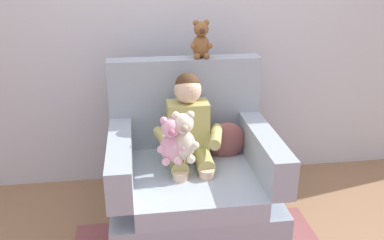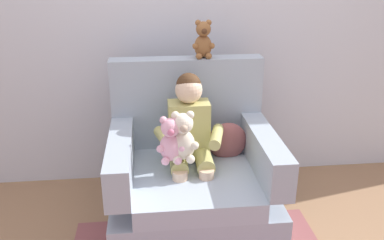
{
  "view_description": "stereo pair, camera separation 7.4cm",
  "coord_description": "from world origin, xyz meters",
  "px_view_note": "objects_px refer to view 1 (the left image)",
  "views": [
    {
      "loc": [
        -0.32,
        -2.28,
        1.66
      ],
      "look_at": [
        -0.01,
        -0.05,
        0.76
      ],
      "focal_mm": 38.68,
      "sensor_mm": 36.0,
      "label": 1
    },
    {
      "loc": [
        -0.25,
        -2.29,
        1.66
      ],
      "look_at": [
        -0.01,
        -0.05,
        0.76
      ],
      "focal_mm": 38.68,
      "sensor_mm": 36.0,
      "label": 2
    }
  ],
  "objects_px": {
    "plush_cream": "(183,138)",
    "throw_pillow": "(226,141)",
    "armchair": "(191,176)",
    "seated_child": "(189,133)",
    "plush_pink": "(171,141)",
    "plush_brown_on_backrest": "(201,40)"
  },
  "relations": [
    {
      "from": "plush_cream",
      "to": "throw_pillow",
      "type": "distance_m",
      "value": 0.43
    },
    {
      "from": "armchair",
      "to": "plush_cream",
      "type": "relative_size",
      "value": 3.29
    },
    {
      "from": "seated_child",
      "to": "plush_pink",
      "type": "bearing_deg",
      "value": -125.76
    },
    {
      "from": "plush_cream",
      "to": "throw_pillow",
      "type": "relative_size",
      "value": 1.2
    },
    {
      "from": "seated_child",
      "to": "plush_pink",
      "type": "height_order",
      "value": "seated_child"
    },
    {
      "from": "seated_child",
      "to": "plush_pink",
      "type": "xyz_separation_m",
      "value": [
        -0.13,
        -0.17,
        0.03
      ]
    },
    {
      "from": "armchair",
      "to": "throw_pillow",
      "type": "height_order",
      "value": "armchair"
    },
    {
      "from": "armchair",
      "to": "plush_brown_on_backrest",
      "type": "bearing_deg",
      "value": 71.23
    },
    {
      "from": "seated_child",
      "to": "throw_pillow",
      "type": "height_order",
      "value": "seated_child"
    },
    {
      "from": "armchair",
      "to": "throw_pillow",
      "type": "xyz_separation_m",
      "value": [
        0.25,
        0.11,
        0.19
      ]
    },
    {
      "from": "throw_pillow",
      "to": "plush_brown_on_backrest",
      "type": "bearing_deg",
      "value": 124.18
    },
    {
      "from": "plush_cream",
      "to": "throw_pillow",
      "type": "xyz_separation_m",
      "value": [
        0.32,
        0.25,
        -0.15
      ]
    },
    {
      "from": "plush_pink",
      "to": "armchair",
      "type": "bearing_deg",
      "value": 28.2
    },
    {
      "from": "seated_child",
      "to": "plush_pink",
      "type": "distance_m",
      "value": 0.21
    },
    {
      "from": "armchair",
      "to": "plush_brown_on_backrest",
      "type": "distance_m",
      "value": 0.89
    },
    {
      "from": "armchair",
      "to": "seated_child",
      "type": "xyz_separation_m",
      "value": [
        -0.01,
        0.02,
        0.3
      ]
    },
    {
      "from": "seated_child",
      "to": "plush_brown_on_backrest",
      "type": "bearing_deg",
      "value": 70.72
    },
    {
      "from": "seated_child",
      "to": "plush_brown_on_backrest",
      "type": "distance_m",
      "value": 0.62
    },
    {
      "from": "armchair",
      "to": "throw_pillow",
      "type": "distance_m",
      "value": 0.33
    },
    {
      "from": "armchair",
      "to": "seated_child",
      "type": "bearing_deg",
      "value": 119.07
    },
    {
      "from": "plush_cream",
      "to": "plush_pink",
      "type": "xyz_separation_m",
      "value": [
        -0.07,
        -0.01,
        -0.01
      ]
    },
    {
      "from": "armchair",
      "to": "plush_pink",
      "type": "distance_m",
      "value": 0.39
    }
  ]
}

